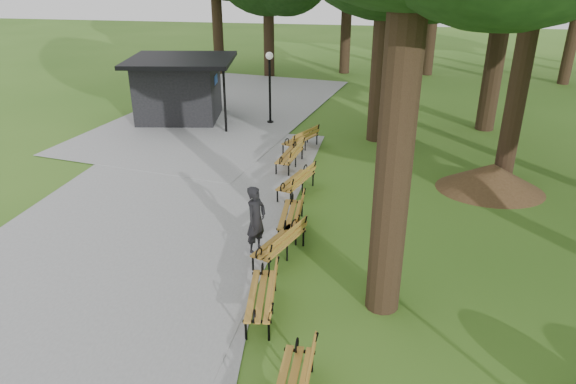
% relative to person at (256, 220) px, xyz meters
% --- Properties ---
extents(ground, '(100.00, 100.00, 0.00)m').
position_rel_person_xyz_m(ground, '(0.49, -1.50, -0.88)').
color(ground, '#38661D').
rests_on(ground, ground).
extents(path, '(12.00, 38.00, 0.06)m').
position_rel_person_xyz_m(path, '(-3.51, 1.50, -0.85)').
color(path, gray).
rests_on(path, ground).
extents(person, '(0.62, 0.75, 1.75)m').
position_rel_person_xyz_m(person, '(0.00, 0.00, 0.00)').
color(person, black).
rests_on(person, ground).
extents(kiosk, '(4.95, 4.47, 2.78)m').
position_rel_person_xyz_m(kiosk, '(-5.97, 10.84, 0.51)').
color(kiosk, black).
rests_on(kiosk, ground).
extents(lamp_post, '(0.32, 0.32, 3.10)m').
position_rel_person_xyz_m(lamp_post, '(-1.84, 10.89, 1.36)').
color(lamp_post, black).
rests_on(lamp_post, ground).
extents(dirt_mound, '(2.78, 2.78, 0.88)m').
position_rel_person_xyz_m(dirt_mound, '(6.41, 4.92, -0.44)').
color(dirt_mound, '#47301C').
rests_on(dirt_mound, ground).
extents(bench_2, '(0.86, 1.96, 0.88)m').
position_rel_person_xyz_m(bench_2, '(0.64, -2.42, -0.44)').
color(bench_2, '#AF7828').
rests_on(bench_2, ground).
extents(bench_3, '(1.27, 2.00, 0.88)m').
position_rel_person_xyz_m(bench_3, '(0.61, -0.23, -0.44)').
color(bench_3, '#AF7828').
rests_on(bench_3, ground).
extents(bench_4, '(0.73, 1.93, 0.88)m').
position_rel_person_xyz_m(bench_4, '(0.65, 1.28, -0.44)').
color(bench_4, '#AF7828').
rests_on(bench_4, ground).
extents(bench_5, '(1.15, 2.00, 0.88)m').
position_rel_person_xyz_m(bench_5, '(0.43, 3.59, -0.44)').
color(bench_5, '#AF7828').
rests_on(bench_5, ground).
extents(bench_6, '(0.89, 1.97, 0.88)m').
position_rel_person_xyz_m(bench_6, '(-0.13, 5.78, -0.44)').
color(bench_6, '#AF7828').
rests_on(bench_6, ground).
extents(bench_7, '(1.40, 1.99, 0.88)m').
position_rel_person_xyz_m(bench_7, '(-0.02, 7.62, -0.44)').
color(bench_7, '#AF7828').
rests_on(bench_7, ground).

